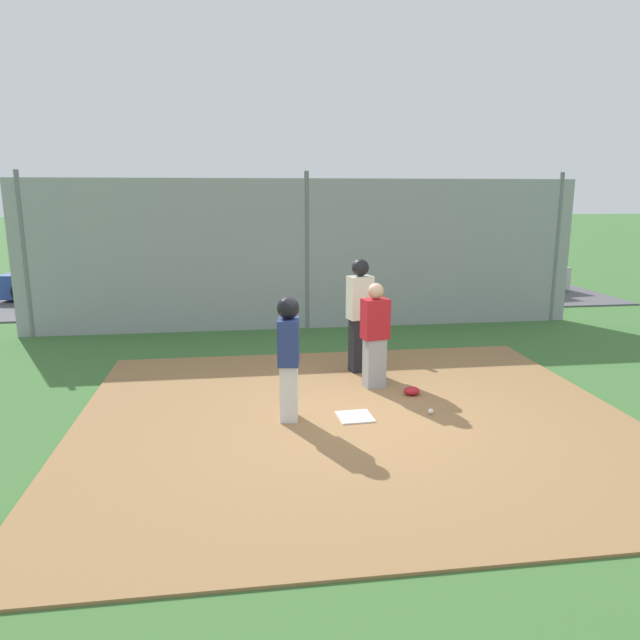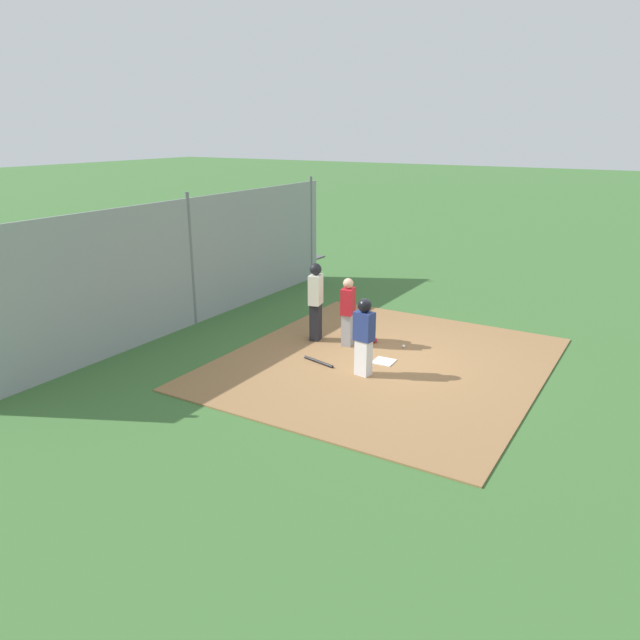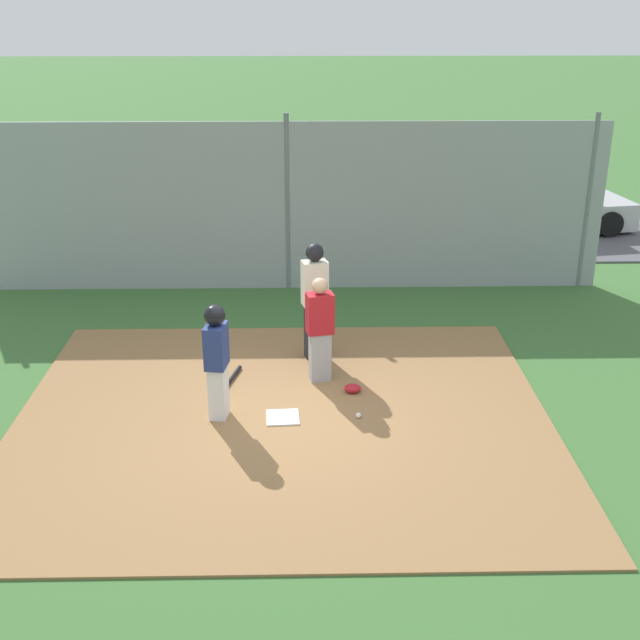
% 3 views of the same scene
% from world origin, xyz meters
% --- Properties ---
extents(ground_plane, '(140.00, 140.00, 0.00)m').
position_xyz_m(ground_plane, '(0.00, 0.00, 0.00)').
color(ground_plane, '#3D6B33').
extents(dirt_infield, '(7.20, 6.40, 0.03)m').
position_xyz_m(dirt_infield, '(0.00, 0.00, 0.01)').
color(dirt_infield, olive).
rests_on(dirt_infield, ground_plane).
extents(home_plate, '(0.47, 0.47, 0.02)m').
position_xyz_m(home_plate, '(0.00, 0.00, 0.04)').
color(home_plate, white).
rests_on(home_plate, dirt_infield).
extents(catcher, '(0.43, 0.33, 1.59)m').
position_xyz_m(catcher, '(-0.53, -1.18, 0.85)').
color(catcher, '#9E9EA3').
rests_on(catcher, dirt_infield).
extents(umpire, '(0.43, 0.34, 1.85)m').
position_xyz_m(umpire, '(-0.46, -2.00, 1.02)').
color(umpire, black).
rests_on(umpire, dirt_infield).
extents(runner, '(0.31, 0.41, 1.61)m').
position_xyz_m(runner, '(0.86, -0.07, 0.94)').
color(runner, silver).
rests_on(runner, dirt_infield).
extents(baseball_bat, '(0.25, 0.82, 0.06)m').
position_xyz_m(baseball_bat, '(0.78, -1.17, 0.06)').
color(baseball_bat, black).
rests_on(baseball_bat, dirt_infield).
extents(catcher_mask, '(0.24, 0.20, 0.12)m').
position_xyz_m(catcher_mask, '(-0.99, -0.75, 0.09)').
color(catcher_mask, '#B21923').
rests_on(catcher_mask, dirt_infield).
extents(baseball, '(0.07, 0.07, 0.07)m').
position_xyz_m(baseball, '(-1.02, 0.02, 0.07)').
color(baseball, white).
rests_on(baseball, dirt_infield).
extents(backstop_fence, '(12.00, 0.10, 3.35)m').
position_xyz_m(backstop_fence, '(0.00, -5.37, 1.60)').
color(backstop_fence, '#93999E').
rests_on(backstop_fence, ground_plane).
extents(parking_lot, '(18.00, 5.20, 0.04)m').
position_xyz_m(parking_lot, '(0.00, -9.37, 0.02)').
color(parking_lot, '#515156').
rests_on(parking_lot, ground_plane).
extents(parked_car_silver, '(4.41, 2.38, 1.28)m').
position_xyz_m(parked_car_silver, '(-5.96, -9.30, 0.61)').
color(parked_car_silver, '#B2B2B7').
rests_on(parked_car_silver, parking_lot).
extents(parked_car_white, '(4.40, 2.33, 1.28)m').
position_xyz_m(parked_car_white, '(-3.28, -9.28, 0.61)').
color(parked_car_white, silver).
rests_on(parked_car_white, parking_lot).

